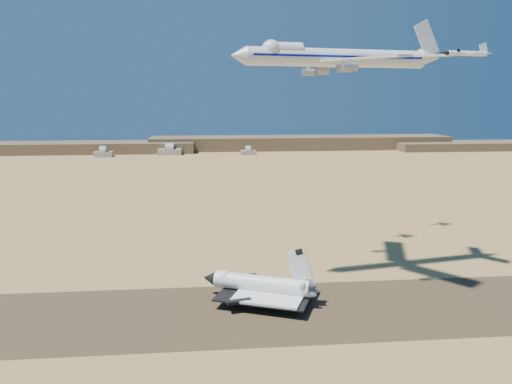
{
  "coord_description": "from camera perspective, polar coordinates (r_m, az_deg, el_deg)",
  "views": [
    {
      "loc": [
        -11.12,
        -159.79,
        72.67
      ],
      "look_at": [
        5.1,
        8.0,
        40.56
      ],
      "focal_mm": 35.0,
      "sensor_mm": 36.0,
      "label": 1
    }
  ],
  "objects": [
    {
      "name": "chase_jet_d",
      "position": [
        273.99,
        14.59,
        14.6
      ],
      "size": [
        14.32,
        7.82,
        3.57
      ],
      "rotation": [
        0.0,
        0.0,
        0.1
      ],
      "color": "silver"
    },
    {
      "name": "crew_b",
      "position": [
        179.68,
        2.3,
        -12.79
      ],
      "size": [
        0.78,
        0.87,
        1.56
      ],
      "primitive_type": "imported",
      "rotation": [
        0.0,
        0.0,
        2.14
      ],
      "color": "#CA720B",
      "rests_on": "runway"
    },
    {
      "name": "chase_jet_c",
      "position": [
        244.18,
        9.52,
        14.29
      ],
      "size": [
        14.12,
        7.74,
        3.52
      ],
      "rotation": [
        0.0,
        0.0,
        0.11
      ],
      "color": "silver"
    },
    {
      "name": "chase_jet_a",
      "position": [
        162.74,
        22.86,
        14.41
      ],
      "size": [
        16.01,
        8.92,
        4.01
      ],
      "rotation": [
        0.0,
        0.0,
        0.15
      ],
      "color": "silver"
    },
    {
      "name": "crew_c",
      "position": [
        179.36,
        2.83,
        -12.81
      ],
      "size": [
        1.13,
        0.92,
        1.71
      ],
      "primitive_type": "imported",
      "rotation": [
        0.0,
        0.0,
        2.67
      ],
      "color": "#CA720B",
      "rests_on": "runway"
    },
    {
      "name": "hangars",
      "position": [
        643.99,
        -10.23,
        4.57
      ],
      "size": [
        200.5,
        29.5,
        30.0
      ],
      "color": "#B3AC9E",
      "rests_on": "ground"
    },
    {
      "name": "crew_a",
      "position": [
        177.31,
        3.49,
        -13.12
      ],
      "size": [
        0.53,
        0.68,
        1.65
      ],
      "primitive_type": "imported",
      "rotation": [
        0.0,
        0.0,
        1.82
      ],
      "color": "#CA720B",
      "rests_on": "runway"
    },
    {
      "name": "ground",
      "position": [
        175.89,
        -1.44,
        -13.62
      ],
      "size": [
        1200.0,
        1200.0,
        0.0
      ],
      "primitive_type": "plane",
      "color": "tan",
      "rests_on": "ground"
    },
    {
      "name": "ridgeline",
      "position": [
        694.38,
        0.83,
        5.41
      ],
      "size": [
        960.0,
        90.0,
        18.0
      ],
      "color": "brown",
      "rests_on": "ground"
    },
    {
      "name": "runway",
      "position": [
        175.87,
        -1.44,
        -13.61
      ],
      "size": [
        600.0,
        50.0,
        0.06
      ],
      "primitive_type": "cube",
      "color": "brown",
      "rests_on": "ground"
    },
    {
      "name": "carrier_747",
      "position": [
        199.28,
        8.65,
        14.95
      ],
      "size": [
        87.07,
        66.16,
        21.61
      ],
      "rotation": [
        0.0,
        0.0,
        0.18
      ],
      "color": "silver"
    },
    {
      "name": "shuttle",
      "position": [
        183.23,
        0.51,
        -10.67
      ],
      "size": [
        43.3,
        36.16,
        21.06
      ],
      "rotation": [
        0.0,
        0.0,
        -0.39
      ],
      "color": "white",
      "rests_on": "runway"
    }
  ]
}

